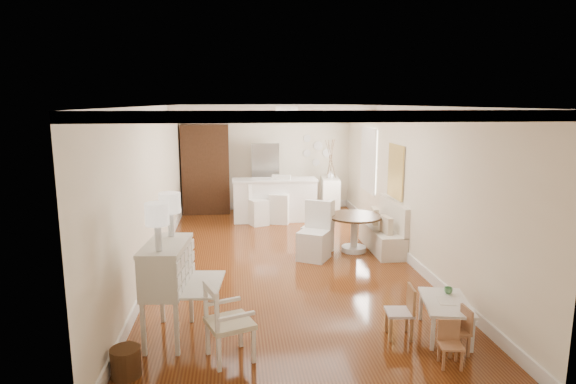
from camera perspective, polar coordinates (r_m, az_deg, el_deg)
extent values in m
plane|color=brown|center=(8.88, -0.50, -8.20)|extent=(9.00, 9.00, 0.00)
cube|color=white|center=(8.41, -0.53, 10.17)|extent=(4.50, 9.00, 0.04)
cube|color=white|center=(12.98, -2.57, 4.12)|extent=(4.50, 0.04, 2.80)
cube|color=white|center=(4.22, 5.90, -9.75)|extent=(4.50, 0.04, 2.80)
cube|color=white|center=(8.60, -15.59, 0.41)|extent=(0.04, 9.00, 2.80)
cube|color=white|center=(9.04, 13.81, 0.98)|extent=(0.04, 9.00, 2.80)
cube|color=white|center=(10.60, -1.77, 9.29)|extent=(4.50, 0.45, 0.36)
cube|color=tan|center=(9.48, 12.62, 2.38)|extent=(0.04, 0.84, 1.04)
cube|color=white|center=(11.28, 9.57, 3.77)|extent=(0.04, 1.10, 1.40)
cylinder|color=#381E11|center=(12.89, -7.94, 6.00)|extent=(0.30, 0.03, 0.30)
cylinder|color=white|center=(7.91, -0.15, 9.78)|extent=(0.36, 0.36, 0.08)
cube|color=silver|center=(6.13, -14.06, -11.32)|extent=(1.04, 1.06, 1.21)
cube|color=white|center=(5.61, -6.92, -14.98)|extent=(0.66, 0.66, 0.90)
cylinder|color=#4B2E17|center=(5.66, -18.67, -18.57)|extent=(0.36, 0.36, 0.32)
cube|color=white|center=(6.48, 18.11, -14.00)|extent=(0.71, 0.99, 0.45)
cube|color=#9B6946|center=(6.08, 19.30, -15.21)|extent=(0.27, 0.27, 0.56)
cube|color=#A3744A|center=(6.24, 13.06, -13.62)|extent=(0.36, 0.36, 0.67)
cube|color=#A9714C|center=(5.80, 18.74, -16.75)|extent=(0.28, 0.28, 0.51)
cube|color=silver|center=(9.61, 11.09, -3.90)|extent=(0.52, 1.60, 0.98)
cylinder|color=#3F2714|center=(9.44, 7.84, -4.87)|extent=(1.29, 1.29, 0.72)
cube|color=silver|center=(8.85, 3.09, -4.67)|extent=(0.70, 0.71, 1.07)
cube|color=white|center=(9.28, 3.53, -4.11)|extent=(0.68, 0.68, 1.02)
cube|color=white|center=(11.74, -1.58, -0.94)|extent=(2.05, 0.65, 1.03)
cube|color=white|center=(11.34, -3.52, -1.53)|extent=(0.50, 0.50, 0.97)
cube|color=white|center=(11.51, -0.97, -0.89)|extent=(0.56, 0.56, 1.14)
cube|color=#381E11|center=(12.68, -9.70, 2.69)|extent=(1.20, 0.60, 2.30)
imported|color=silver|center=(12.72, -1.10, 1.73)|extent=(0.75, 0.65, 1.80)
cube|color=white|center=(12.55, 5.01, -0.44)|extent=(0.53, 1.02, 0.93)
imported|color=#54915D|center=(6.61, 18.46, -11.02)|extent=(0.12, 0.12, 0.08)
imported|color=white|center=(12.44, 5.04, 2.05)|extent=(0.23, 0.23, 0.18)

